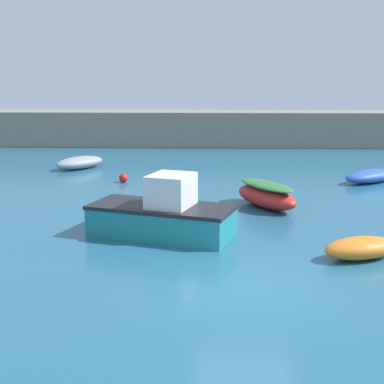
{
  "coord_description": "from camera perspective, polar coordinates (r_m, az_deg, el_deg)",
  "views": [
    {
      "loc": [
        -0.91,
        -12.34,
        5.06
      ],
      "look_at": [
        -1.64,
        9.3,
        0.42
      ],
      "focal_mm": 50.0,
      "sensor_mm": 36.0,
      "label": 1
    }
  ],
  "objects": [
    {
      "name": "motorboat_grey_hull",
      "position": [
        17.39,
        -3.06,
        -2.44
      ],
      "size": [
        5.05,
        3.35,
        2.05
      ],
      "rotation": [
        0.0,
        0.0,
        2.83
      ],
      "color": "teal",
      "rests_on": "ground_plane"
    },
    {
      "name": "harbor_breakwater",
      "position": [
        40.98,
        3.2,
        6.79
      ],
      "size": [
        52.47,
        3.86,
        2.58
      ],
      "primitive_type": "cube",
      "color": "gray",
      "rests_on": "ground_plane"
    },
    {
      "name": "ground_plane",
      "position": [
        13.4,
        5.77,
        -10.61
      ],
      "size": [
        120.0,
        120.0,
        0.2
      ],
      "primitive_type": "cube",
      "color": "#235B7A"
    },
    {
      "name": "dinghy_near_pier",
      "position": [
        16.02,
        17.55,
        -5.71
      ],
      "size": [
        2.49,
        1.76,
        0.63
      ],
      "rotation": [
        0.0,
        0.0,
        3.49
      ],
      "color": "orange",
      "rests_on": "ground_plane"
    },
    {
      "name": "open_tender_yellow",
      "position": [
        31.02,
        -11.89,
        3.1
      ],
      "size": [
        3.0,
        3.28,
        0.7
      ],
      "rotation": [
        0.0,
        0.0,
        4.04
      ],
      "color": "gray",
      "rests_on": "ground_plane"
    },
    {
      "name": "rowboat_white_midwater",
      "position": [
        27.77,
        18.49,
        1.64
      ],
      "size": [
        3.42,
        2.94,
        0.64
      ],
      "rotation": [
        0.0,
        0.0,
        3.76
      ],
      "color": "#2D56B7",
      "rests_on": "ground_plane"
    },
    {
      "name": "mooring_buoy_red",
      "position": [
        26.57,
        -7.33,
        1.49
      ],
      "size": [
        0.43,
        0.43,
        0.43
      ],
      "primitive_type": "sphere",
      "color": "red",
      "rests_on": "ground_plane"
    },
    {
      "name": "rowboat_with_red_cover",
      "position": [
        21.43,
        7.93,
        -0.28
      ],
      "size": [
        2.87,
        3.62,
        1.01
      ],
      "rotation": [
        0.0,
        0.0,
        2.1
      ],
      "color": "red",
      "rests_on": "ground_plane"
    }
  ]
}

